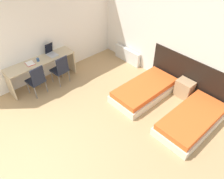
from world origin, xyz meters
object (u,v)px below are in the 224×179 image
at_px(bed_near_window, 144,90).
at_px(laptop, 51,52).
at_px(bed_near_door, 192,120).
at_px(chair_near_notebook, 36,79).
at_px(nightstand, 184,89).
at_px(chair_near_laptop, 61,69).

height_order(bed_near_window, laptop, laptop).
distance_m(bed_near_door, chair_near_notebook, 4.13).
bearing_deg(nightstand, chair_near_laptop, -141.81).
relative_size(bed_near_door, chair_near_laptop, 2.09).
height_order(bed_near_window, nightstand, nightstand).
distance_m(bed_near_window, laptop, 2.91).
relative_size(nightstand, laptop, 1.42).
bearing_deg(chair_near_laptop, bed_near_door, 15.49).
relative_size(bed_near_door, laptop, 5.49).
bearing_deg(laptop, nightstand, 28.88).
bearing_deg(laptop, bed_near_window, 24.07).
bearing_deg(bed_near_window, bed_near_door, 0.00).
xyz_separation_m(bed_near_door, nightstand, (-0.75, 0.79, 0.08)).
bearing_deg(bed_near_window, chair_near_laptop, -145.44).
height_order(bed_near_window, chair_near_notebook, chair_near_notebook).
xyz_separation_m(chair_near_laptop, laptop, (-0.46, 0.02, 0.34)).
distance_m(bed_near_window, bed_near_door, 1.50).
height_order(bed_near_window, bed_near_door, same).
xyz_separation_m(nightstand, chair_near_laptop, (-2.77, -2.18, 0.25)).
relative_size(bed_near_window, nightstand, 3.86).
bearing_deg(nightstand, bed_near_door, -46.40).
bearing_deg(chair_near_laptop, chair_near_notebook, -96.11).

